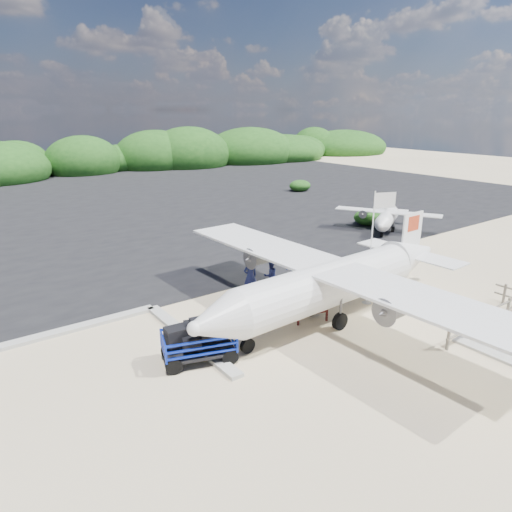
{
  "coord_description": "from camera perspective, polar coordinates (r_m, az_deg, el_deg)",
  "views": [
    {
      "loc": [
        -11.88,
        -13.14,
        8.66
      ],
      "look_at": [
        0.07,
        3.25,
        2.14
      ],
      "focal_mm": 32.0,
      "sensor_mm": 36.0,
      "label": 1
    }
  ],
  "objects": [
    {
      "name": "baggage_cart",
      "position": [
        17.03,
        -7.08,
        -12.89
      ],
      "size": [
        3.13,
        2.36,
        1.39
      ],
      "primitive_type": null,
      "rotation": [
        0.0,
        0.0,
        -0.31
      ],
      "color": "#0C25B5",
      "rests_on": "ground"
    },
    {
      "name": "signboard",
      "position": [
        19.77,
        7.07,
        -8.31
      ],
      "size": [
        1.47,
        0.61,
        1.23
      ],
      "primitive_type": null,
      "rotation": [
        0.0,
        0.0,
        -0.32
      ],
      "color": "#501C17",
      "rests_on": "ground"
    },
    {
      "name": "ground",
      "position": [
        19.71,
        5.46,
        -8.33
      ],
      "size": [
        160.0,
        160.0,
        0.0
      ],
      "primitive_type": "plane",
      "color": "beige"
    },
    {
      "name": "aircraft_large",
      "position": [
        45.8,
        0.59,
        6.91
      ],
      "size": [
        17.51,
        17.51,
        5.06
      ],
      "primitive_type": null,
      "rotation": [
        0.0,
        0.0,
        3.18
      ],
      "color": "#B2B2B2",
      "rests_on": "ground"
    },
    {
      "name": "fence",
      "position": [
        21.47,
        27.01,
        -8.06
      ],
      "size": [
        6.4,
        2.0,
        1.1
      ],
      "primitive_type": null,
      "color": "#B2B2B2",
      "rests_on": "ground"
    },
    {
      "name": "lagoon",
      "position": [
        17.25,
        -22.09,
        -13.78
      ],
      "size": [
        9.0,
        7.0,
        0.4
      ],
      "primitive_type": null,
      "color": "#B2B2B2",
      "rests_on": "ground"
    },
    {
      "name": "flagpole",
      "position": [
        22.19,
        13.64,
        -5.69
      ],
      "size": [
        1.14,
        0.76,
        5.29
      ],
      "primitive_type": null,
      "rotation": [
        0.0,
        0.0,
        -0.33
      ],
      "color": "white",
      "rests_on": "ground"
    },
    {
      "name": "walkway_pad",
      "position": [
        20.69,
        28.81,
        -9.32
      ],
      "size": [
        3.5,
        2.5,
        0.1
      ],
      "primitive_type": null,
      "color": "#B2B2B2",
      "rests_on": "ground"
    },
    {
      "name": "vegetation_band",
      "position": [
        69.71,
        -26.33,
        8.85
      ],
      "size": [
        124.0,
        8.0,
        4.4
      ],
      "primitive_type": null,
      "color": "#B2B2B2",
      "rests_on": "ground"
    },
    {
      "name": "crew_a",
      "position": [
        22.1,
        -0.72,
        -2.5
      ],
      "size": [
        0.76,
        0.54,
        1.98
      ],
      "primitive_type": "imported",
      "rotation": [
        0.0,
        0.0,
        3.05
      ],
      "color": "#111743",
      "rests_on": "ground"
    },
    {
      "name": "asphalt_apron",
      "position": [
        45.57,
        -20.41,
        5.73
      ],
      "size": [
        90.0,
        50.0,
        0.04
      ],
      "primitive_type": null,
      "color": "#B2B2B2",
      "rests_on": "ground"
    },
    {
      "name": "crew_c",
      "position": [
        23.81,
        4.81,
        -1.46
      ],
      "size": [
        1.02,
        0.55,
        1.65
      ],
      "primitive_type": "imported",
      "rotation": [
        0.0,
        0.0,
        2.98
      ],
      "color": "#111743",
      "rests_on": "ground"
    },
    {
      "name": "crew_b",
      "position": [
        22.86,
        1.83,
        -2.42
      ],
      "size": [
        0.85,
        0.72,
        1.51
      ],
      "primitive_type": "imported",
      "rotation": [
        0.0,
        0.0,
        2.91
      ],
      "color": "#111743",
      "rests_on": "ground"
    }
  ]
}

